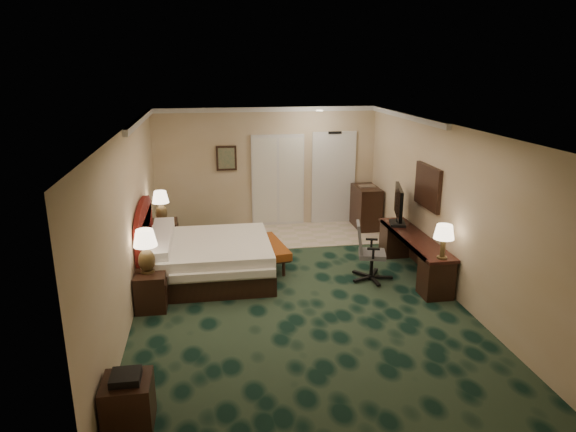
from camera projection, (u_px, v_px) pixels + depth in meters
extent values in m
cube|color=black|center=(294.00, 292.00, 8.43)|extent=(5.00, 7.50, 0.00)
cube|color=silver|center=(295.00, 127.00, 7.67)|extent=(5.00, 7.50, 0.00)
cube|color=beige|center=(267.00, 168.00, 11.60)|extent=(5.00, 0.00, 2.70)
cube|color=beige|center=(366.00, 331.00, 4.50)|extent=(5.00, 0.00, 2.70)
cube|color=beige|center=(130.00, 221.00, 7.68)|extent=(0.00, 7.50, 2.70)
cube|color=beige|center=(444.00, 207.00, 8.42)|extent=(0.00, 7.50, 2.70)
cube|color=beige|center=(312.00, 234.00, 11.31)|extent=(3.20, 1.70, 0.01)
cube|color=silver|center=(333.00, 179.00, 11.89)|extent=(1.02, 0.06, 2.18)
cube|color=silver|center=(278.00, 181.00, 11.69)|extent=(1.20, 0.06, 2.10)
cube|color=#3F5E4A|center=(226.00, 158.00, 11.36)|extent=(0.45, 0.06, 0.55)
cube|color=white|center=(428.00, 187.00, 8.93)|extent=(0.05, 0.95, 0.75)
cube|color=white|center=(210.00, 260.00, 8.92)|extent=(2.10, 1.94, 0.66)
cube|color=black|center=(151.00, 291.00, 7.80)|extent=(0.46, 0.53, 0.57)
cube|color=black|center=(164.00, 237.00, 10.15)|extent=(0.51, 0.59, 0.64)
cube|color=brown|center=(270.00, 254.00, 9.51)|extent=(0.64, 1.34, 0.43)
cube|color=black|center=(128.00, 403.00, 5.25)|extent=(0.49, 0.49, 0.53)
cube|color=black|center=(413.00, 255.00, 9.10)|extent=(0.52, 2.39, 0.69)
cube|color=black|center=(398.00, 206.00, 9.58)|extent=(0.32, 0.93, 0.73)
cube|color=black|center=(366.00, 207.00, 11.66)|extent=(0.50, 0.90, 0.95)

